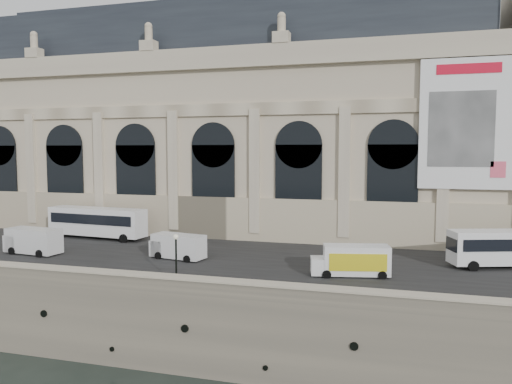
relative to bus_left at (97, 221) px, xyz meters
The scene contains 10 objects.
ground 26.69m from the bus_left, 46.88° to the right, with size 260.00×260.00×0.00m, color black.
quay 24.45m from the bus_left, 43.36° to the left, with size 160.00×70.00×6.00m, color gray.
street 18.10m from the bus_left, 14.74° to the right, with size 160.00×24.00×0.06m, color #2D2D2D.
parapet 25.05m from the bus_left, 45.94° to the right, with size 160.00×1.40×1.21m.
museum 20.44m from the bus_left, 47.10° to the left, with size 69.00×18.70×29.10m.
bus_left is the anchor object (origin of this frame).
van_b 9.58m from the bus_left, 97.93° to the right, with size 6.05×2.92×2.60m.
van_c 15.59m from the bus_left, 29.12° to the right, with size 5.65×3.01×2.39m.
box_truck 31.92m from the bus_left, 17.64° to the right, with size 6.67×3.34×2.58m.
lamp_right 23.81m from the bus_left, 42.39° to the right, with size 0.40×0.40×3.95m.
Camera 1 is at (16.43, -32.23, 16.39)m, focal length 35.00 mm.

